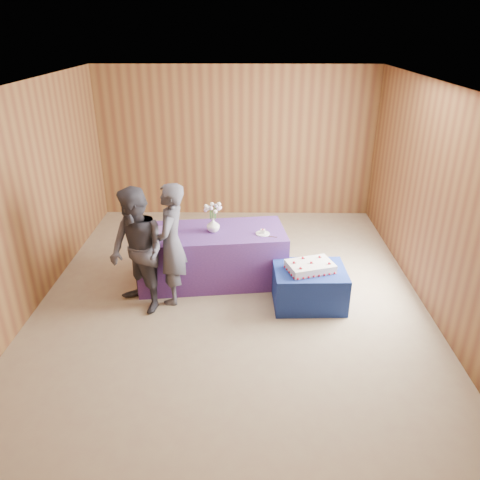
{
  "coord_description": "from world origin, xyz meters",
  "views": [
    {
      "loc": [
        0.18,
        -5.41,
        3.31
      ],
      "look_at": [
        0.11,
        0.1,
        0.76
      ],
      "focal_mm": 35.0,
      "sensor_mm": 36.0,
      "label": 1
    }
  ],
  "objects_px": {
    "serving_table": "(212,256)",
    "sheet_cake": "(310,266)",
    "cake_table": "(309,287)",
    "guest_right": "(137,252)",
    "vase": "(213,225)",
    "guest_left": "(171,244)"
  },
  "relations": [
    {
      "from": "guest_right",
      "to": "sheet_cake",
      "type": "bearing_deg",
      "value": 48.0
    },
    {
      "from": "vase",
      "to": "guest_right",
      "type": "bearing_deg",
      "value": -140.23
    },
    {
      "from": "serving_table",
      "to": "guest_left",
      "type": "xyz_separation_m",
      "value": [
        -0.46,
        -0.53,
        0.42
      ]
    },
    {
      "from": "cake_table",
      "to": "guest_right",
      "type": "bearing_deg",
      "value": -178.38
    },
    {
      "from": "cake_table",
      "to": "guest_right",
      "type": "distance_m",
      "value": 2.21
    },
    {
      "from": "cake_table",
      "to": "vase",
      "type": "height_order",
      "value": "vase"
    },
    {
      "from": "cake_table",
      "to": "vase",
      "type": "xyz_separation_m",
      "value": [
        -1.26,
        0.6,
        0.59
      ]
    },
    {
      "from": "serving_table",
      "to": "vase",
      "type": "relative_size",
      "value": 10.79
    },
    {
      "from": "cake_table",
      "to": "sheet_cake",
      "type": "bearing_deg",
      "value": -110.16
    },
    {
      "from": "serving_table",
      "to": "guest_right",
      "type": "xyz_separation_m",
      "value": [
        -0.85,
        -0.74,
        0.42
      ]
    },
    {
      "from": "cake_table",
      "to": "serving_table",
      "type": "height_order",
      "value": "serving_table"
    },
    {
      "from": "cake_table",
      "to": "guest_right",
      "type": "height_order",
      "value": "guest_right"
    },
    {
      "from": "cake_table",
      "to": "serving_table",
      "type": "distance_m",
      "value": 1.43
    },
    {
      "from": "vase",
      "to": "guest_left",
      "type": "bearing_deg",
      "value": -133.56
    },
    {
      "from": "sheet_cake",
      "to": "vase",
      "type": "bearing_deg",
      "value": 135.96
    },
    {
      "from": "serving_table",
      "to": "vase",
      "type": "distance_m",
      "value": 0.47
    },
    {
      "from": "sheet_cake",
      "to": "guest_left",
      "type": "height_order",
      "value": "guest_left"
    },
    {
      "from": "sheet_cake",
      "to": "guest_right",
      "type": "bearing_deg",
      "value": 165.23
    },
    {
      "from": "guest_right",
      "to": "serving_table",
      "type": "bearing_deg",
      "value": 86.29
    },
    {
      "from": "cake_table",
      "to": "sheet_cake",
      "type": "height_order",
      "value": "sheet_cake"
    },
    {
      "from": "serving_table",
      "to": "sheet_cake",
      "type": "xyz_separation_m",
      "value": [
        1.28,
        -0.63,
        0.18
      ]
    },
    {
      "from": "sheet_cake",
      "to": "guest_left",
      "type": "relative_size",
      "value": 0.42
    }
  ]
}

